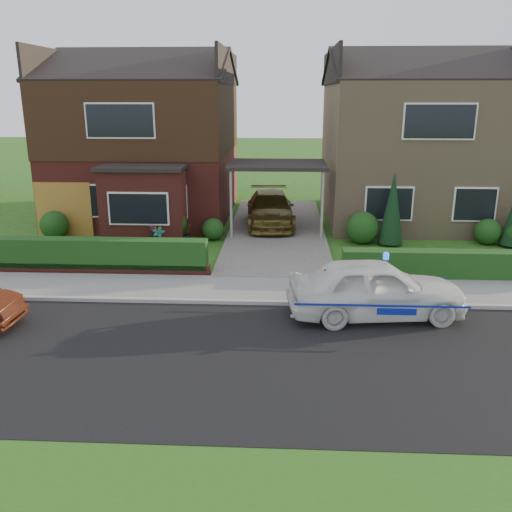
{
  "coord_description": "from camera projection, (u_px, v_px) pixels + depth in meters",
  "views": [
    {
      "loc": [
        0.25,
        -10.27,
        5.34
      ],
      "look_at": [
        -0.45,
        3.5,
        1.21
      ],
      "focal_mm": 38.0,
      "sensor_mm": 36.0,
      "label": 1
    }
  ],
  "objects": [
    {
      "name": "potted_plant_a",
      "position": [
        159.0,
        240.0,
        19.02
      ],
      "size": [
        0.48,
        0.34,
        0.86
      ],
      "primitive_type": "imported",
      "rotation": [
        0.0,
        0.0,
        -0.08
      ],
      "color": "gray",
      "rests_on": "ground"
    },
    {
      "name": "potted_plant_b",
      "position": [
        187.0,
        234.0,
        20.03
      ],
      "size": [
        0.52,
        0.49,
        0.73
      ],
      "primitive_type": "imported",
      "rotation": [
        0.0,
        0.0,
        1.0
      ],
      "color": "gray",
      "rests_on": "ground"
    },
    {
      "name": "dwarf_wall",
      "position": [
        86.0,
        269.0,
        16.67
      ],
      "size": [
        7.7,
        0.25,
        0.36
      ],
      "primitive_type": "cube",
      "color": "maroon",
      "rests_on": "ground"
    },
    {
      "name": "house_right",
      "position": [
        412.0,
        135.0,
        23.42
      ],
      "size": [
        7.5,
        8.06,
        7.25
      ],
      "color": "#9C805F",
      "rests_on": "ground"
    },
    {
      "name": "police_car",
      "position": [
        376.0,
        289.0,
        13.32
      ],
      "size": [
        3.98,
        4.49,
        1.64
      ],
      "rotation": [
        0.0,
        0.0,
        1.68
      ],
      "color": "silver",
      "rests_on": "ground"
    },
    {
      "name": "kerb",
      "position": [
        272.0,
        303.0,
        14.26
      ],
      "size": [
        60.0,
        0.16,
        0.12
      ],
      "primitive_type": "cube",
      "color": "#9E9993",
      "rests_on": "ground"
    },
    {
      "name": "hedge_right",
      "position": [
        467.0,
        280.0,
        16.2
      ],
      "size": [
        7.5,
        0.55,
        0.8
      ],
      "primitive_type": "cube",
      "color": "#133E15",
      "rests_on": "ground"
    },
    {
      "name": "garage_door",
      "position": [
        64.0,
        209.0,
        20.99
      ],
      "size": [
        2.2,
        0.1,
        2.1
      ],
      "primitive_type": "cube",
      "color": "olive",
      "rests_on": "ground"
    },
    {
      "name": "ground",
      "position": [
        269.0,
        359.0,
        11.36
      ],
      "size": [
        120.0,
        120.0,
        0.0
      ],
      "primitive_type": "plane",
      "color": "#205316",
      "rests_on": "ground"
    },
    {
      "name": "shrub_left_mid",
      "position": [
        169.0,
        224.0,
        20.27
      ],
      "size": [
        1.32,
        1.32,
        1.32
      ],
      "primitive_type": "sphere",
      "color": "#133E15",
      "rests_on": "ground"
    },
    {
      "name": "shrub_left_far",
      "position": [
        54.0,
        225.0,
        20.71
      ],
      "size": [
        1.08,
        1.08,
        1.08
      ],
      "primitive_type": "sphere",
      "color": "#133E15",
      "rests_on": "ground"
    },
    {
      "name": "road",
      "position": [
        269.0,
        359.0,
        11.36
      ],
      "size": [
        60.0,
        6.0,
        0.02
      ],
      "primitive_type": "cube",
      "color": "black",
      "rests_on": "ground"
    },
    {
      "name": "conifer_a",
      "position": [
        392.0,
        210.0,
        19.59
      ],
      "size": [
        0.9,
        0.9,
        2.6
      ],
      "primitive_type": "cone",
      "color": "black",
      "rests_on": "ground"
    },
    {
      "name": "sidewalk",
      "position": [
        273.0,
        290.0,
        15.27
      ],
      "size": [
        60.0,
        2.0,
        0.1
      ],
      "primitive_type": "cube",
      "color": "slate",
      "rests_on": "ground"
    },
    {
      "name": "driveway",
      "position": [
        277.0,
        230.0,
        21.87
      ],
      "size": [
        3.8,
        12.0,
        0.12
      ],
      "primitive_type": "cube",
      "color": "#666059",
      "rests_on": "ground"
    },
    {
      "name": "driveway_car",
      "position": [
        270.0,
        209.0,
        22.38
      ],
      "size": [
        2.16,
        4.73,
        1.34
      ],
      "primitive_type": "imported",
      "rotation": [
        0.0,
        0.0,
        0.06
      ],
      "color": "brown",
      "rests_on": "driveway"
    },
    {
      "name": "shrub_right_near",
      "position": [
        363.0,
        228.0,
        20.03
      ],
      "size": [
        1.2,
        1.2,
        1.2
      ],
      "primitive_type": "sphere",
      "color": "#133E15",
      "rests_on": "ground"
    },
    {
      "name": "house_left",
      "position": [
        147.0,
        130.0,
        23.85
      ],
      "size": [
        7.5,
        9.53,
        7.25
      ],
      "color": "maroon",
      "rests_on": "ground"
    },
    {
      "name": "shrub_left_near",
      "position": [
        213.0,
        229.0,
        20.55
      ],
      "size": [
        0.84,
        0.84,
        0.84
      ],
      "primitive_type": "sphere",
      "color": "#133E15",
      "rests_on": "ground"
    },
    {
      "name": "carport_link",
      "position": [
        277.0,
        166.0,
        21.08
      ],
      "size": [
        3.8,
        3.0,
        2.77
      ],
      "color": "black",
      "rests_on": "ground"
    },
    {
      "name": "hedge_left",
      "position": [
        88.0,
        273.0,
        16.86
      ],
      "size": [
        7.5,
        0.55,
        0.9
      ],
      "primitive_type": "cube",
      "color": "#133E15",
      "rests_on": "ground"
    },
    {
      "name": "potted_plant_c",
      "position": [
        154.0,
        237.0,
        19.57
      ],
      "size": [
        0.59,
        0.59,
        0.8
      ],
      "primitive_type": "imported",
      "rotation": [
        0.0,
        0.0,
        1.17
      ],
      "color": "gray",
      "rests_on": "ground"
    },
    {
      "name": "shrub_right_mid",
      "position": [
        488.0,
        232.0,
        19.94
      ],
      "size": [
        0.96,
        0.96,
        0.96
      ],
      "primitive_type": "sphere",
      "color": "#133E15",
      "rests_on": "ground"
    }
  ]
}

